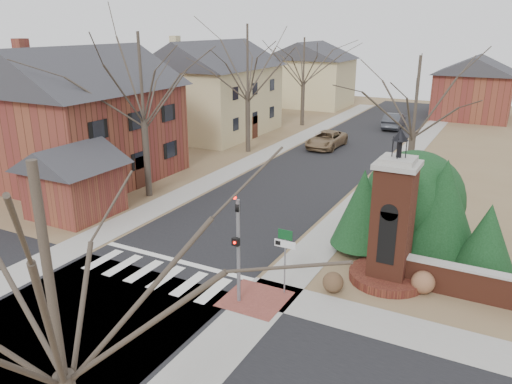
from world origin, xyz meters
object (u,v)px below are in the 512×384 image
Objects in this scene: traffic_signal_pole at (238,241)px; distant_car at (394,121)px; pickup_truck at (326,140)px; sign_post at (285,249)px; brick_gate_monument at (391,233)px.

distant_car is (-2.70, 37.15, -1.78)m from traffic_signal_pole.
pickup_truck is at bearing 70.66° from distant_car.
distant_car reaches higher than pickup_truck.
distant_car is at bearing 94.16° from traffic_signal_pole.
sign_post is at bearing 92.81° from distant_car.
distant_car is at bearing 96.38° from sign_post.
sign_post is 35.98m from distant_car.
pickup_truck is at bearing 102.87° from traffic_signal_pole.
distant_car is at bearing 102.74° from brick_gate_monument.
traffic_signal_pole is 37.29m from distant_car.
sign_post is at bearing 47.57° from traffic_signal_pole.
sign_post is 0.53× the size of pickup_truck.
distant_car is (-3.99, 35.74, -1.14)m from sign_post.
sign_post is 4.55m from brick_gate_monument.
brick_gate_monument reaches higher than pickup_truck.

